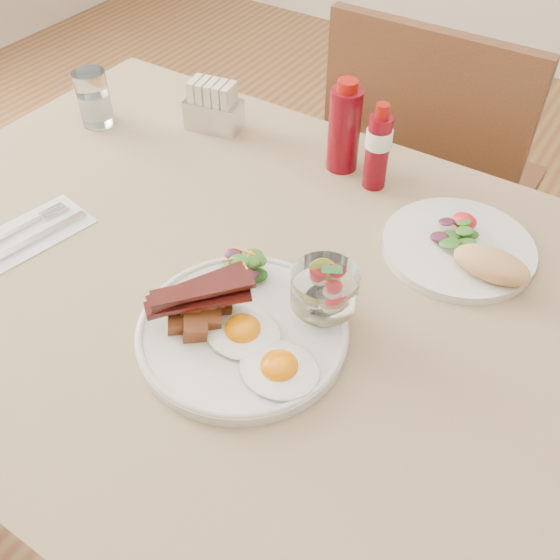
{
  "coord_description": "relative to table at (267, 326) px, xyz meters",
  "views": [
    {
      "loc": [
        0.36,
        -0.52,
        1.39
      ],
      "look_at": [
        0.05,
        -0.04,
        0.82
      ],
      "focal_mm": 40.0,
      "sensor_mm": 36.0,
      "label": 1
    }
  ],
  "objects": [
    {
      "name": "table",
      "position": [
        0.0,
        0.0,
        0.0
      ],
      "size": [
        1.33,
        0.88,
        0.75
      ],
      "color": "#58361B",
      "rests_on": "ground"
    },
    {
      "name": "chair_far",
      "position": [
        0.0,
        0.66,
        -0.14
      ],
      "size": [
        0.42,
        0.42,
        0.93
      ],
      "color": "#58361B",
      "rests_on": "ground"
    },
    {
      "name": "main_plate",
      "position": [
        0.03,
        -0.1,
        0.1
      ],
      "size": [
        0.28,
        0.28,
        0.02
      ],
      "primitive_type": "cylinder",
      "color": "silver",
      "rests_on": "table"
    },
    {
      "name": "fried_eggs",
      "position": [
        0.07,
        -0.12,
        0.11
      ],
      "size": [
        0.2,
        0.14,
        0.03
      ],
      "rotation": [
        0.0,
        0.0,
        0.31
      ],
      "color": "white",
      "rests_on": "main_plate"
    },
    {
      "name": "bacon_potato_pile",
      "position": [
        -0.03,
        -0.11,
        0.14
      ],
      "size": [
        0.12,
        0.13,
        0.06
      ],
      "rotation": [
        0.0,
        0.0,
        0.42
      ],
      "color": "brown",
      "rests_on": "main_plate"
    },
    {
      "name": "side_salad",
      "position": [
        -0.03,
        -0.01,
        0.12
      ],
      "size": [
        0.08,
        0.07,
        0.04
      ],
      "rotation": [
        0.0,
        0.0,
        -0.31
      ],
      "color": "#1C4512",
      "rests_on": "main_plate"
    },
    {
      "name": "fruit_cup",
      "position": [
        0.1,
        -0.02,
        0.15
      ],
      "size": [
        0.09,
        0.09,
        0.09
      ],
      "rotation": [
        0.0,
        0.0,
        0.02
      ],
      "color": "white",
      "rests_on": "main_plate"
    },
    {
      "name": "second_plate",
      "position": [
        0.22,
        0.21,
        0.1
      ],
      "size": [
        0.23,
        0.23,
        0.06
      ],
      "rotation": [
        0.0,
        0.0,
        -0.16
      ],
      "color": "silver",
      "rests_on": "table"
    },
    {
      "name": "ketchup_bottle",
      "position": [
        -0.05,
        0.32,
        0.17
      ],
      "size": [
        0.07,
        0.07,
        0.16
      ],
      "rotation": [
        0.0,
        0.0,
        -0.37
      ],
      "color": "#61050F",
      "rests_on": "table"
    },
    {
      "name": "hot_sauce_bottle",
      "position": [
        0.02,
        0.3,
        0.16
      ],
      "size": [
        0.05,
        0.05,
        0.15
      ],
      "rotation": [
        0.0,
        0.0,
        -0.12
      ],
      "color": "#61050F",
      "rests_on": "table"
    },
    {
      "name": "sugar_caddy",
      "position": [
        -0.32,
        0.3,
        0.13
      ],
      "size": [
        0.11,
        0.08,
        0.09
      ],
      "rotation": [
        0.0,
        0.0,
        0.19
      ],
      "color": "silver",
      "rests_on": "table"
    },
    {
      "name": "water_glass",
      "position": [
        -0.52,
        0.19,
        0.13
      ],
      "size": [
        0.06,
        0.06,
        0.1
      ],
      "color": "white",
      "rests_on": "table"
    },
    {
      "name": "napkin_cutlery",
      "position": [
        -0.37,
        -0.11,
        0.09
      ],
      "size": [
        0.13,
        0.2,
        0.01
      ],
      "rotation": [
        0.0,
        0.0,
        -0.19
      ],
      "color": "white",
      "rests_on": "table"
    }
  ]
}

